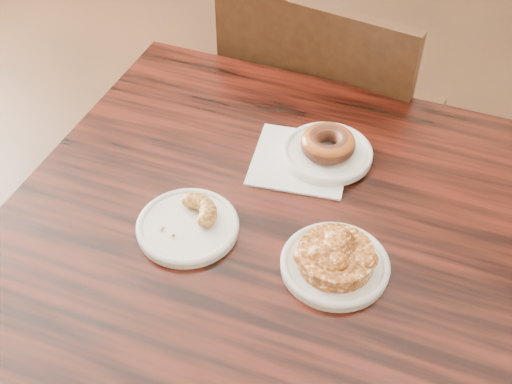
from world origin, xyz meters
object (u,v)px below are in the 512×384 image
Objects in this scene: glazed_donut at (328,143)px; apple_fritter at (336,255)px; chair_far at (337,123)px; cafe_table at (264,347)px; cruller_fragment at (187,219)px.

glazed_donut and apple_fritter have the same top height.
chair_far is 0.59m from glazed_donut.
glazed_donut is at bearing 77.50° from cafe_table.
glazed_donut is 0.26m from apple_fritter.
cruller_fragment is (-0.09, -0.29, -0.01)m from glazed_donut.
cruller_fragment is at bearing -161.97° from apple_fritter.
cafe_table is 0.42m from cruller_fragment.
cruller_fragment is (-0.24, -0.08, -0.01)m from apple_fritter.
apple_fritter is 1.63× the size of cruller_fragment.
apple_fritter reaches higher than cruller_fragment.
apple_fritter is (0.36, -0.64, 0.33)m from chair_far.
chair_far is at bearing 99.78° from cruller_fragment.
cafe_table is 8.77× the size of glazed_donut.
glazed_donut is 0.30m from cruller_fragment.
apple_fritter is (0.14, -0.01, 0.41)m from cafe_table.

